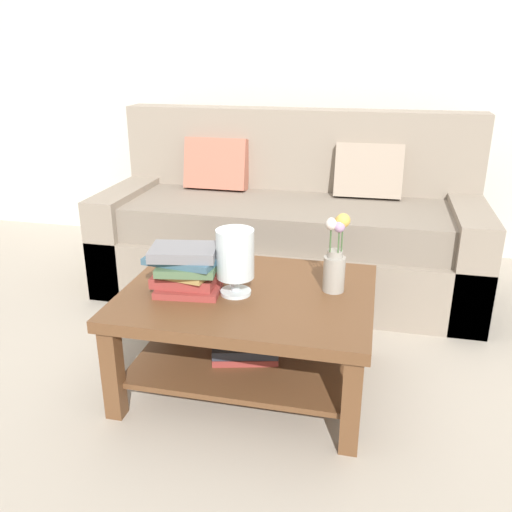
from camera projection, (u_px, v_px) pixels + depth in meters
The scene contains 7 objects.
ground_plane at pixel (249, 343), 2.77m from camera, with size 10.00×10.00×0.00m, color #ADA393.
back_wall at pixel (303, 58), 3.79m from camera, with size 6.40×0.12×2.70m, color beige.
couch at pixel (290, 229), 3.36m from camera, with size 2.25×0.90×1.06m.
coffee_table at pixel (248, 317), 2.34m from camera, with size 1.05×0.82×0.45m.
book_stack_main at pixel (186, 268), 2.25m from camera, with size 0.32×0.25×0.20m.
glass_hurricane_vase at pixel (235, 256), 2.20m from camera, with size 0.16×0.16×0.28m.
flower_pitcher at pixel (335, 259), 2.24m from camera, with size 0.10×0.10×0.34m.
Camera 1 is at (0.57, -2.36, 1.41)m, focal length 38.04 mm.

